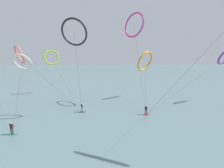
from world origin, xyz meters
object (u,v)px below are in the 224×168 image
object	(u,v)px
kite_coral	(20,55)
kite_ivory	(23,62)
kite_charcoal	(74,32)
kite_amber	(145,61)
kite_magenta	(134,25)
surfer_crimson	(146,111)
surfer_emerald	(12,129)
kite_lime	(51,57)
surfer_navy	(82,108)

from	to	relation	value
kite_coral	kite_ivory	distance (m)	5.26
kite_charcoal	kite_amber	distance (m)	19.14
kite_ivory	kite_amber	bearing A→B (deg)	-158.70
kite_ivory	kite_amber	distance (m)	26.38
kite_magenta	surfer_crimson	bearing A→B (deg)	-27.02
kite_amber	kite_ivory	bearing A→B (deg)	-26.98
surfer_crimson	kite_magenta	bearing A→B (deg)	97.67
kite_ivory	kite_amber	size ratio (longest dim) A/B	0.97
surfer_emerald	kite_lime	distance (m)	24.62
surfer_crimson	kite_coral	size ratio (longest dim) A/B	0.11
kite_ivory	kite_magenta	size ratio (longest dim) A/B	0.71
surfer_emerald	kite_charcoal	xyz separation A→B (m)	(7.82, 5.35, 13.07)
surfer_emerald	surfer_crimson	world-z (taller)	same
kite_lime	kite_charcoal	bearing A→B (deg)	-93.15
kite_magenta	kite_lime	distance (m)	23.35
surfer_navy	kite_coral	xyz separation A→B (m)	(-13.93, 8.98, 9.80)
kite_charcoal	kite_ivory	xyz separation A→B (m)	(-10.92, 6.53, -4.75)
surfer_navy	kite_ivory	distance (m)	14.90
kite_magenta	kite_lime	size ratio (longest dim) A/B	1.12
surfer_emerald	surfer_crimson	size ratio (longest dim) A/B	1.00
kite_coral	kite_amber	bearing A→B (deg)	-130.40
surfer_crimson	kite_amber	bearing A→B (deg)	75.42
kite_ivory	kite_lime	xyz separation A→B (m)	(2.54, 10.96, 0.86)
kite_amber	surfer_crimson	bearing A→B (deg)	37.75
kite_charcoal	kite_ivory	world-z (taller)	kite_charcoal
surfer_navy	surfer_crimson	distance (m)	11.57
surfer_crimson	kite_coral	bearing A→B (deg)	157.01
kite_magenta	kite_amber	distance (m)	9.43
surfer_navy	kite_lime	xyz separation A→B (m)	(-8.95, 15.52, 9.18)
kite_coral	kite_charcoal	distance (m)	17.58
kite_coral	kite_amber	size ratio (longest dim) A/B	1.15
surfer_crimson	surfer_emerald	bearing A→B (deg)	-164.80
kite_magenta	kite_amber	bearing A→B (deg)	104.00
kite_charcoal	kite_ivory	distance (m)	13.58
surfer_emerald	kite_ivory	world-z (taller)	kite_ivory
surfer_crimson	kite_lime	world-z (taller)	kite_lime
kite_charcoal	kite_lime	bearing A→B (deg)	-45.08
surfer_navy	kite_magenta	bearing A→B (deg)	105.79
kite_lime	surfer_crimson	bearing A→B (deg)	-70.51
surfer_emerald	surfer_navy	distance (m)	11.14
surfer_navy	kite_charcoal	xyz separation A→B (m)	(-0.58, -1.97, 13.07)
surfer_navy	kite_amber	world-z (taller)	kite_amber
surfer_crimson	surfer_navy	bearing A→B (deg)	168.84
surfer_navy	kite_lime	world-z (taller)	kite_lime
kite_charcoal	kite_lime	xyz separation A→B (m)	(-8.38, 17.49, -3.89)
kite_magenta	kite_charcoal	bearing A→B (deg)	-93.25
surfer_navy	kite_amber	xyz separation A→B (m)	(14.56, 8.73, 8.29)
kite_charcoal	kite_magenta	xyz separation A→B (m)	(11.12, 6.38, 2.58)
kite_charcoal	kite_coral	bearing A→B (deg)	-20.02
kite_charcoal	kite_lime	distance (m)	19.78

